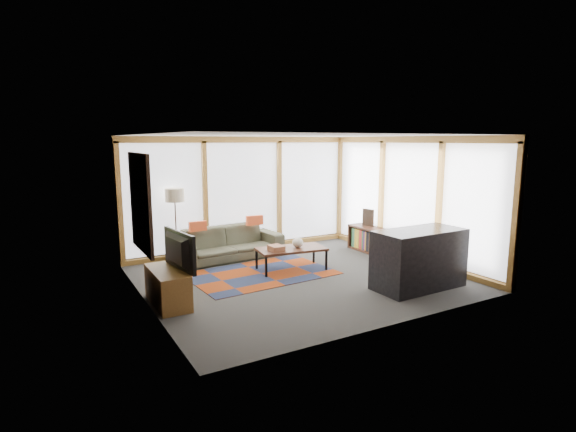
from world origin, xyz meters
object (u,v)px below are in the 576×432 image
tv_console (168,287)px  television (173,251)px  floor_lamp (176,226)px  bookshelf (387,244)px  bar_counter (419,259)px  coffee_table (291,259)px  sofa (228,243)px

tv_console → television: (0.10, -0.05, 0.57)m
floor_lamp → bookshelf: floor_lamp is taller
tv_console → bar_counter: (3.97, -1.33, 0.23)m
bookshelf → tv_console: bookshelf is taller
coffee_table → bar_counter: 2.45m
tv_console → coffee_table: bearing=14.6°
television → coffee_table: bearing=-81.5°
sofa → bar_counter: bar_counter is taller
bookshelf → television: bearing=-173.5°
coffee_table → television: 2.69m
bookshelf → tv_console: size_ratio=2.05×
sofa → coffee_table: sofa is taller
sofa → bookshelf: sofa is taller
bookshelf → television: size_ratio=2.17×
bar_counter → bookshelf: bearing=62.3°
sofa → bar_counter: size_ratio=1.46×
sofa → floor_lamp: (-1.05, 0.24, 0.44)m
bookshelf → bar_counter: size_ratio=1.41×
bookshelf → bar_counter: bar_counter is taller
coffee_table → tv_console: bearing=-165.4°
coffee_table → tv_console: size_ratio=1.20×
coffee_table → bar_counter: bar_counter is taller
floor_lamp → bar_counter: size_ratio=0.97×
television → bar_counter: (3.88, -1.28, -0.34)m
tv_console → television: 0.58m
bar_counter → television: bearing=160.9°
coffee_table → bookshelf: size_ratio=0.59×
floor_lamp → bar_counter: bearing=-49.0°
floor_lamp → tv_console: 2.51m
floor_lamp → bookshelf: size_ratio=0.69×
floor_lamp → bookshelf: 4.51m
coffee_table → bookshelf: (2.30, -0.17, 0.06)m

